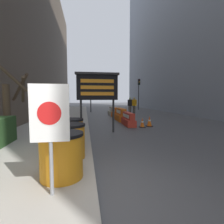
% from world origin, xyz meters
% --- Properties ---
extents(ground_plane, '(120.00, 120.00, 0.00)m').
position_xyz_m(ground_plane, '(0.00, 0.00, 0.00)').
color(ground_plane, '#474749').
extents(bare_tree, '(1.74, 1.83, 2.96)m').
position_xyz_m(bare_tree, '(-3.23, 4.42, 1.65)').
color(bare_tree, '#4C3D2D').
rests_on(bare_tree, sidewalk_left).
extents(barrel_drum_foreground, '(0.84, 0.84, 0.87)m').
position_xyz_m(barrel_drum_foreground, '(-0.64, 0.42, 0.61)').
color(barrel_drum_foreground, orange).
rests_on(barrel_drum_foreground, sidewalk_left).
extents(barrel_drum_middle, '(0.84, 0.84, 0.87)m').
position_xyz_m(barrel_drum_middle, '(-0.60, 1.54, 0.61)').
color(barrel_drum_middle, orange).
rests_on(barrel_drum_middle, sidewalk_left).
extents(barrel_drum_back, '(0.84, 0.84, 0.87)m').
position_xyz_m(barrel_drum_back, '(-0.66, 2.66, 0.61)').
color(barrel_drum_back, orange).
rests_on(barrel_drum_back, sidewalk_left).
extents(warning_sign, '(0.59, 0.08, 1.74)m').
position_xyz_m(warning_sign, '(-0.72, -0.20, 1.35)').
color(warning_sign, gray).
rests_on(warning_sign, sidewalk_left).
extents(message_board, '(2.08, 0.36, 2.90)m').
position_xyz_m(message_board, '(0.41, 5.50, 2.20)').
color(message_board, '#28282B').
rests_on(message_board, ground_plane).
extents(jersey_barrier_red_striped, '(0.52, 1.87, 0.80)m').
position_xyz_m(jersey_barrier_red_striped, '(2.45, 7.47, 0.35)').
color(jersey_barrier_red_striped, red).
rests_on(jersey_barrier_red_striped, ground_plane).
extents(jersey_barrier_orange_near, '(0.64, 1.89, 0.93)m').
position_xyz_m(jersey_barrier_orange_near, '(2.45, 9.71, 0.41)').
color(jersey_barrier_orange_near, orange).
rests_on(jersey_barrier_orange_near, ground_plane).
extents(jersey_barrier_orange_far, '(0.60, 1.62, 0.85)m').
position_xyz_m(jersey_barrier_orange_far, '(2.45, 11.98, 0.38)').
color(jersey_barrier_orange_far, orange).
rests_on(jersey_barrier_orange_far, ground_plane).
extents(jersey_barrier_cream, '(0.63, 1.94, 0.82)m').
position_xyz_m(jersey_barrier_cream, '(2.45, 13.94, 0.36)').
color(jersey_barrier_cream, beige).
rests_on(jersey_barrier_cream, ground_plane).
extents(traffic_cone_near, '(0.35, 0.35, 0.63)m').
position_xyz_m(traffic_cone_near, '(3.60, 6.88, 0.31)').
color(traffic_cone_near, black).
rests_on(traffic_cone_near, ground_plane).
extents(traffic_cone_mid, '(0.32, 0.32, 0.57)m').
position_xyz_m(traffic_cone_mid, '(3.08, 6.65, 0.28)').
color(traffic_cone_mid, black).
rests_on(traffic_cone_mid, ground_plane).
extents(traffic_cone_far, '(0.42, 0.42, 0.75)m').
position_xyz_m(traffic_cone_far, '(3.75, 17.09, 0.37)').
color(traffic_cone_far, black).
rests_on(traffic_cone_far, ground_plane).
extents(traffic_light_near_curb, '(0.28, 0.45, 3.48)m').
position_xyz_m(traffic_light_near_curb, '(0.50, 17.84, 2.53)').
color(traffic_light_near_curb, '#2D2D30').
rests_on(traffic_light_near_curb, ground_plane).
extents(traffic_light_far_side, '(0.28, 0.45, 4.37)m').
position_xyz_m(traffic_light_far_side, '(7.43, 21.25, 3.15)').
color(traffic_light_far_side, '#2D2D30').
rests_on(traffic_light_far_side, ground_plane).
extents(pedestrian_worker, '(0.49, 0.54, 1.77)m').
position_xyz_m(pedestrian_worker, '(5.01, 15.10, 1.05)').
color(pedestrian_worker, '#514C42').
rests_on(pedestrian_worker, ground_plane).
extents(pedestrian_passerby, '(0.53, 0.44, 1.74)m').
position_xyz_m(pedestrian_passerby, '(4.59, 15.28, 1.03)').
color(pedestrian_passerby, '#514C42').
rests_on(pedestrian_passerby, ground_plane).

